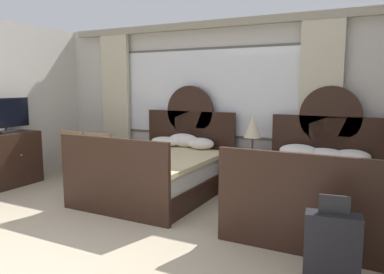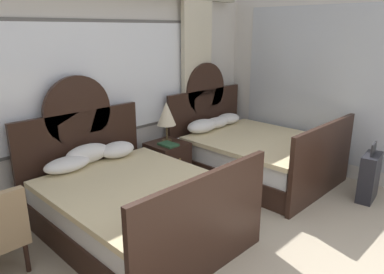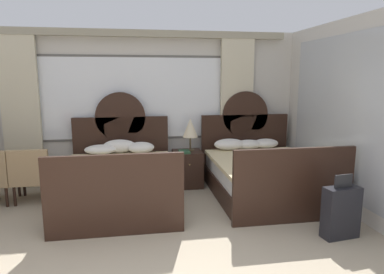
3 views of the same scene
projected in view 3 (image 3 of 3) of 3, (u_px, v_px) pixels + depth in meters
wall_back_window at (134, 104)px, 6.06m from camera, size 5.89×0.22×2.70m
wall_right_mirror at (367, 119)px, 4.38m from camera, size 0.08×4.50×2.70m
bed_near_window at (120, 180)px, 5.10m from camera, size 1.64×2.12×1.63m
bed_near_mirror at (263, 173)px, 5.46m from camera, size 1.64×2.12×1.63m
nightstand_between_beds at (187, 169)px, 5.94m from camera, size 0.49×0.52×0.62m
table_lamp_on_nightstand at (190, 128)px, 5.90m from camera, size 0.27×0.27×0.57m
book_on_nightstand at (184, 152)px, 5.78m from camera, size 0.18×0.26×0.03m
armchair_by_window_left at (32, 173)px, 5.15m from camera, size 0.56×0.56×0.84m
suitcase_on_floor at (341, 212)px, 4.01m from camera, size 0.46×0.24×0.78m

